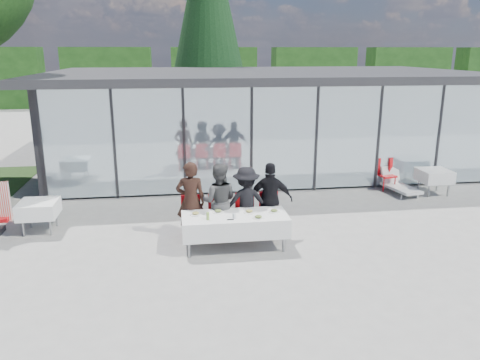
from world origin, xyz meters
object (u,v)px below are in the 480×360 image
object	(u,v)px
dining_table	(235,224)
diner_a	(191,201)
diner_d	(270,199)
folded_eyeglasses	(230,219)
diner_chair_a	(191,215)
diner_c	(246,202)
spare_chair_a	(386,172)
diner_b	(219,201)
plate_c	(249,212)
lounger	(398,184)
diner_chair_b	(218,213)
plate_a	(196,214)
spare_table_left	(39,209)
plate_extra	(258,217)
juice_bottle	(208,216)
spare_chair_b	(390,170)
diner_chair_d	(269,211)
plate_d	(274,211)
diner_chair_c	(245,212)
conifer_tree	(208,8)
spare_table_right	(434,176)
plate_b	(218,211)

from	to	relation	value
dining_table	diner_a	size ratio (longest dim) A/B	1.25
diner_d	folded_eyeglasses	world-z (taller)	diner_d
diner_chair_a	diner_c	bearing A→B (deg)	-5.50
spare_chair_a	diner_b	bearing A→B (deg)	-149.95
plate_c	lounger	size ratio (longest dim) A/B	0.18
diner_chair_b	plate_a	bearing A→B (deg)	-131.23
spare_table_left	plate_extra	bearing A→B (deg)	-20.77
juice_bottle	spare_chair_a	bearing A→B (deg)	34.72
dining_table	diner_d	size ratio (longest dim) A/B	1.32
folded_eyeglasses	spare_chair_b	xyz separation A→B (m)	(5.52, 4.27, -0.22)
folded_eyeglasses	lounger	size ratio (longest dim) A/B	0.10
diner_b	diner_d	xyz separation A→B (m)	(1.19, 0.00, -0.01)
diner_chair_d	plate_d	world-z (taller)	diner_chair_d
diner_d	lounger	distance (m)	5.32
plate_extra	diner_chair_c	bearing A→B (deg)	96.87
diner_chair_a	diner_chair_c	size ratio (longest dim) A/B	1.00
dining_table	plate_c	xyz separation A→B (m)	(0.33, 0.11, 0.24)
plate_extra	conifer_tree	bearing A→B (deg)	90.01
plate_c	spare_chair_b	bearing A→B (deg)	37.50
diner_chair_b	spare_chair_b	bearing A→B (deg)	29.74
diner_chair_a	juice_bottle	xyz separation A→B (m)	(0.32, -0.96, 0.29)
spare_table_left	lounger	bearing A→B (deg)	10.47
diner_chair_d	juice_bottle	distance (m)	1.80
diner_d	conifer_tree	bearing A→B (deg)	-76.18
diner_chair_d	plate_d	distance (m)	0.72
diner_chair_a	folded_eyeglasses	world-z (taller)	diner_chair_a
juice_bottle	conifer_tree	size ratio (longest dim) A/B	0.02
diner_chair_a	diner_d	size ratio (longest dim) A/B	0.57
diner_a	plate_extra	distance (m)	1.64
juice_bottle	spare_table_left	size ratio (longest dim) A/B	0.19
spare_table_right	juice_bottle	bearing A→B (deg)	-154.53
diner_d	plate_b	distance (m)	1.31
diner_a	plate_b	xyz separation A→B (m)	(0.57, -0.41, -0.13)
diner_chair_b	plate_b	bearing A→B (deg)	-95.70
diner_b	folded_eyeglasses	distance (m)	0.93
diner_b	diner_chair_c	xyz separation A→B (m)	(0.63, 0.12, -0.34)
lounger	diner_chair_d	bearing A→B (deg)	-149.41
conifer_tree	plate_c	bearing A→B (deg)	-90.59
diner_a	diner_b	bearing A→B (deg)	-174.78
diner_chair_c	plate_b	world-z (taller)	diner_chair_c
juice_bottle	lounger	bearing A→B (deg)	31.10
plate_c	spare_chair_a	world-z (taller)	spare_chair_a
diner_c	plate_a	world-z (taller)	diner_c
folded_eyeglasses	spare_table_left	bearing A→B (deg)	156.60
plate_c	folded_eyeglasses	bearing A→B (deg)	-140.02
diner_c	spare_table_right	world-z (taller)	diner_c
folded_eyeglasses	spare_table_right	bearing A→B (deg)	27.51
dining_table	diner_chair_a	world-z (taller)	diner_chair_a
diner_d	plate_d	size ratio (longest dim) A/B	6.87
plate_a	lounger	xyz separation A→B (m)	(6.23, 3.28, -0.52)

